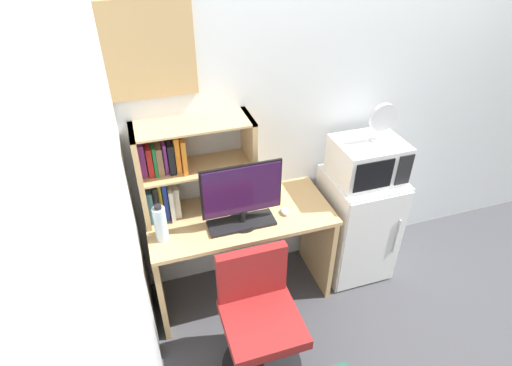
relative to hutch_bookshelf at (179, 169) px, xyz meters
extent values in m
cube|color=silver|center=(1.69, 0.14, 0.22)|extent=(6.40, 0.04, 2.60)
cube|color=tan|center=(0.35, -0.16, -0.34)|extent=(1.23, 0.56, 0.03)
cube|color=tan|center=(-0.25, -0.16, -0.72)|extent=(0.04, 0.50, 0.73)
cube|color=tan|center=(0.94, -0.16, -0.72)|extent=(0.04, 0.50, 0.73)
cube|color=tan|center=(-0.24, -0.01, -0.01)|extent=(0.03, 0.27, 0.64)
cube|color=tan|center=(0.46, -0.01, -0.01)|extent=(0.03, 0.27, 0.64)
cube|color=tan|center=(0.11, -0.01, 0.30)|extent=(0.73, 0.27, 0.01)
cube|color=tan|center=(0.11, -0.01, 0.00)|extent=(0.67, 0.27, 0.01)
cube|color=teal|center=(-0.21, 0.01, -0.21)|extent=(0.03, 0.19, 0.23)
cube|color=black|center=(-0.17, 0.01, -0.19)|extent=(0.03, 0.19, 0.27)
cube|color=gold|center=(-0.14, 0.02, -0.18)|extent=(0.02, 0.16, 0.29)
cube|color=navy|center=(-0.11, 0.01, -0.18)|extent=(0.03, 0.19, 0.29)
cube|color=silver|center=(-0.08, 0.00, -0.21)|extent=(0.03, 0.23, 0.24)
cube|color=silver|center=(-0.04, 0.01, -0.22)|extent=(0.04, 0.18, 0.22)
cube|color=purple|center=(-0.21, 0.02, 0.12)|extent=(0.03, 0.15, 0.21)
cube|color=#B21E1E|center=(-0.17, 0.02, 0.10)|extent=(0.03, 0.17, 0.19)
cube|color=#197233|center=(-0.14, 0.02, 0.11)|extent=(0.02, 0.18, 0.20)
cube|color=brown|center=(-0.11, 0.02, 0.10)|extent=(0.04, 0.18, 0.19)
cube|color=purple|center=(-0.08, 0.02, 0.11)|extent=(0.02, 0.15, 0.20)
cube|color=black|center=(-0.04, 0.01, 0.11)|extent=(0.04, 0.18, 0.20)
cube|color=orange|center=(0.00, 0.02, 0.13)|extent=(0.03, 0.17, 0.24)
cube|color=orange|center=(0.03, 0.00, 0.12)|extent=(0.03, 0.22, 0.23)
cylinder|color=black|center=(0.34, -0.25, -0.32)|extent=(0.20, 0.20, 0.02)
cylinder|color=black|center=(0.34, -0.25, -0.27)|extent=(0.04, 0.04, 0.08)
cube|color=black|center=(0.34, -0.24, -0.06)|extent=(0.51, 0.01, 0.35)
cube|color=#33143D|center=(0.34, -0.25, -0.06)|extent=(0.49, 0.02, 0.33)
cube|color=black|center=(0.33, -0.26, -0.32)|extent=(0.43, 0.16, 0.02)
ellipsoid|color=silver|center=(0.63, -0.24, -0.31)|extent=(0.05, 0.08, 0.03)
cylinder|color=silver|center=(-0.17, -0.24, -0.21)|extent=(0.08, 0.08, 0.23)
cylinder|color=black|center=(-0.17, -0.24, -0.08)|extent=(0.04, 0.04, 0.02)
cube|color=white|center=(1.27, -0.14, -0.65)|extent=(0.50, 0.49, 0.86)
cube|color=white|center=(1.27, -0.40, -0.65)|extent=(0.48, 0.01, 0.83)
cylinder|color=#B2B2B7|center=(1.44, -0.41, -0.61)|extent=(0.01, 0.01, 0.30)
cube|color=silver|center=(1.27, -0.14, -0.08)|extent=(0.46, 0.38, 0.28)
cube|color=black|center=(1.20, -0.34, -0.08)|extent=(0.28, 0.01, 0.21)
cube|color=black|center=(1.43, -0.34, -0.08)|extent=(0.11, 0.01, 0.22)
cylinder|color=silver|center=(1.32, -0.14, 0.07)|extent=(0.11, 0.11, 0.01)
cylinder|color=silver|center=(1.32, -0.14, 0.11)|extent=(0.02, 0.02, 0.07)
cylinder|color=silver|center=(1.32, -0.15, 0.23)|extent=(0.19, 0.03, 0.19)
cylinder|color=black|center=(0.29, -0.80, -1.06)|extent=(0.51, 0.51, 0.04)
cylinder|color=black|center=(0.29, -0.80, -0.86)|extent=(0.04, 0.04, 0.41)
cube|color=maroon|center=(0.29, -0.80, -0.63)|extent=(0.44, 0.44, 0.07)
cube|color=maroon|center=(0.29, -0.60, -0.42)|extent=(0.42, 0.06, 0.35)
cube|color=tan|center=(-0.18, 0.11, 0.71)|extent=(0.72, 0.02, 0.54)
camera|label=1|loc=(-0.20, -2.21, 1.38)|focal=28.78mm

